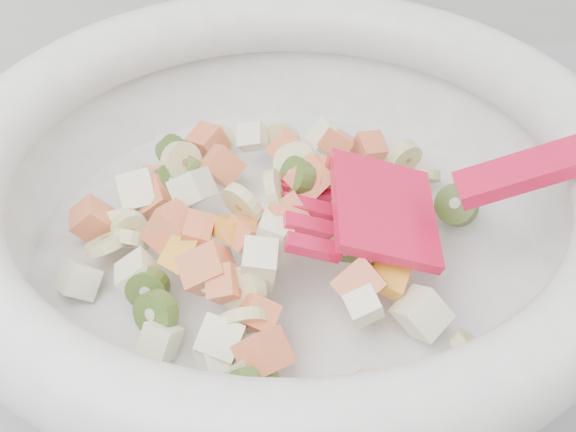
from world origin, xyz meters
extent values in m
cylinder|color=white|center=(0.00, 1.47, 0.91)|extent=(0.33, 0.33, 0.02)
torus|color=white|center=(0.00, 1.47, 0.99)|extent=(0.40, 0.40, 0.05)
cylinder|color=beige|center=(-0.10, 1.49, 0.94)|extent=(0.03, 0.02, 0.03)
cylinder|color=beige|center=(0.01, 1.51, 0.96)|extent=(0.04, 0.04, 0.02)
cylinder|color=beige|center=(0.08, 1.37, 0.93)|extent=(0.03, 0.03, 0.02)
cylinder|color=beige|center=(0.01, 1.56, 0.94)|extent=(0.03, 0.02, 0.03)
cylinder|color=beige|center=(0.10, 1.52, 0.93)|extent=(0.04, 0.03, 0.03)
cylinder|color=beige|center=(-0.10, 1.51, 0.93)|extent=(0.04, 0.03, 0.03)
cylinder|color=beige|center=(-0.03, 1.46, 0.97)|extent=(0.03, 0.03, 0.03)
cylinder|color=beige|center=(-0.11, 1.47, 0.94)|extent=(0.03, 0.03, 0.02)
cylinder|color=beige|center=(-0.01, 1.46, 0.97)|extent=(0.02, 0.03, 0.03)
cylinder|color=beige|center=(0.09, 1.53, 0.94)|extent=(0.03, 0.02, 0.03)
cylinder|color=beige|center=(-0.10, 1.48, 0.94)|extent=(0.03, 0.03, 0.03)
cylinder|color=beige|center=(-0.04, 1.38, 0.93)|extent=(0.03, 0.03, 0.03)
cylinder|color=beige|center=(-0.06, 1.54, 0.94)|extent=(0.03, 0.03, 0.03)
cylinder|color=beige|center=(-0.06, 1.55, 0.93)|extent=(0.03, 0.03, 0.03)
cylinder|color=beige|center=(-0.03, 1.58, 0.93)|extent=(0.03, 0.03, 0.02)
cylinder|color=beige|center=(-0.04, 1.39, 0.94)|extent=(0.03, 0.02, 0.03)
cylinder|color=beige|center=(-0.04, 1.41, 0.95)|extent=(0.03, 0.03, 0.03)
cylinder|color=beige|center=(0.02, 1.35, 0.93)|extent=(0.03, 0.03, 0.03)
cube|color=#D06641|center=(0.04, 1.55, 0.94)|extent=(0.03, 0.03, 0.03)
cube|color=#D06641|center=(0.05, 1.48, 0.95)|extent=(0.03, 0.03, 0.03)
cube|color=#D06641|center=(0.01, 1.48, 0.97)|extent=(0.03, 0.04, 0.04)
cube|color=#D06641|center=(-0.03, 1.44, 0.96)|extent=(0.03, 0.03, 0.02)
cube|color=#D06641|center=(-0.03, 1.40, 0.94)|extent=(0.03, 0.03, 0.03)
cube|color=#D06641|center=(-0.08, 1.51, 0.94)|extent=(0.03, 0.03, 0.03)
cube|color=#D06641|center=(-0.06, 1.46, 0.95)|extent=(0.02, 0.03, 0.03)
cube|color=#D06641|center=(-0.04, 1.42, 0.95)|extent=(0.02, 0.03, 0.03)
cube|color=#D06641|center=(-0.07, 1.47, 0.95)|extent=(0.04, 0.03, 0.04)
cube|color=#D06641|center=(-0.01, 1.45, 0.96)|extent=(0.03, 0.03, 0.03)
cube|color=#D06641|center=(0.03, 1.41, 0.95)|extent=(0.04, 0.03, 0.04)
cube|color=#D06641|center=(0.01, 1.54, 0.94)|extent=(0.03, 0.03, 0.03)
cube|color=#D06641|center=(-0.05, 1.43, 0.95)|extent=(0.03, 0.03, 0.04)
cube|color=#D06641|center=(-0.03, 1.37, 0.94)|extent=(0.03, 0.03, 0.03)
cube|color=#D06641|center=(0.05, 1.47, 0.96)|extent=(0.03, 0.03, 0.03)
cube|color=#D06641|center=(-0.04, 1.53, 0.94)|extent=(0.03, 0.03, 0.04)
cube|color=#D06641|center=(0.02, 1.48, 0.97)|extent=(0.03, 0.03, 0.03)
cube|color=#D06641|center=(-0.04, 1.57, 0.94)|extent=(0.03, 0.03, 0.03)
cube|color=#D06641|center=(-0.08, 1.53, 0.94)|extent=(0.03, 0.03, 0.03)
cube|color=#D06641|center=(-0.12, 1.50, 0.94)|extent=(0.03, 0.02, 0.03)
cube|color=#D06641|center=(0.07, 1.55, 0.93)|extent=(0.02, 0.03, 0.03)
cylinder|color=#74AD39|center=(0.03, 1.43, 0.95)|extent=(0.03, 0.03, 0.03)
cylinder|color=#74AD39|center=(-0.07, 1.57, 0.94)|extent=(0.02, 0.03, 0.03)
cylinder|color=#74AD39|center=(-0.07, 1.52, 0.94)|extent=(0.03, 0.03, 0.03)
cylinder|color=#74AD39|center=(-0.09, 1.43, 0.94)|extent=(0.04, 0.02, 0.03)
cylinder|color=#74AD39|center=(0.11, 1.48, 0.93)|extent=(0.04, 0.03, 0.03)
cylinder|color=#74AD39|center=(-0.08, 1.41, 0.94)|extent=(0.03, 0.03, 0.03)
cylinder|color=#74AD39|center=(-0.04, 1.36, 0.93)|extent=(0.03, 0.02, 0.04)
cylinder|color=#74AD39|center=(-0.05, 1.54, 0.94)|extent=(0.02, 0.03, 0.03)
cylinder|color=#74AD39|center=(0.00, 1.48, 0.97)|extent=(0.02, 0.03, 0.03)
cube|color=white|center=(-0.01, 1.56, 0.94)|extent=(0.02, 0.03, 0.03)
cube|color=white|center=(-0.03, 1.42, 0.96)|extent=(0.02, 0.03, 0.03)
cube|color=white|center=(0.03, 1.39, 0.95)|extent=(0.02, 0.02, 0.03)
cube|color=white|center=(-0.09, 1.52, 0.94)|extent=(0.03, 0.03, 0.04)
cube|color=white|center=(-0.01, 1.44, 0.96)|extent=(0.03, 0.03, 0.03)
cube|color=white|center=(-0.09, 1.44, 0.94)|extent=(0.03, 0.02, 0.03)
cube|color=white|center=(0.06, 1.39, 0.94)|extent=(0.03, 0.04, 0.04)
cube|color=white|center=(-0.13, 1.46, 0.93)|extent=(0.03, 0.03, 0.03)
cube|color=white|center=(-0.05, 1.39, 0.94)|extent=(0.03, 0.04, 0.03)
cube|color=white|center=(-0.05, 1.38, 0.93)|extent=(0.02, 0.03, 0.03)
cube|color=white|center=(-0.06, 1.50, 0.95)|extent=(0.03, 0.03, 0.03)
cube|color=white|center=(-0.05, 1.43, 0.95)|extent=(0.03, 0.03, 0.03)
cube|color=white|center=(0.04, 1.56, 0.94)|extent=(0.03, 0.02, 0.03)
cube|color=white|center=(-0.08, 1.40, 0.93)|extent=(0.03, 0.03, 0.03)
cube|color=yellow|center=(0.08, 1.48, 0.94)|extent=(0.02, 0.03, 0.03)
cube|color=yellow|center=(-0.04, 1.45, 0.96)|extent=(0.02, 0.03, 0.03)
cube|color=yellow|center=(-0.07, 1.45, 0.95)|extent=(0.03, 0.03, 0.03)
cube|color=yellow|center=(0.03, 1.35, 0.93)|extent=(0.03, 0.03, 0.03)
cube|color=yellow|center=(0.04, 1.41, 0.95)|extent=(0.03, 0.03, 0.02)
cube|color=yellow|center=(0.07, 1.49, 0.95)|extent=(0.02, 0.02, 0.02)
cube|color=yellow|center=(0.05, 1.49, 0.95)|extent=(0.03, 0.03, 0.02)
cube|color=red|center=(0.05, 1.44, 0.97)|extent=(0.07, 0.08, 0.04)
cube|color=red|center=(0.01, 1.47, 0.97)|extent=(0.03, 0.01, 0.02)
cube|color=red|center=(0.01, 1.46, 0.97)|extent=(0.03, 0.01, 0.02)
cube|color=red|center=(0.01, 1.44, 0.97)|extent=(0.03, 0.01, 0.02)
cube|color=red|center=(0.00, 1.42, 0.97)|extent=(0.03, 0.01, 0.02)
camera|label=1|loc=(-0.06, 1.11, 1.26)|focal=50.00mm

